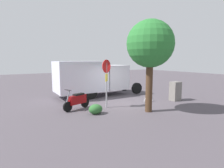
# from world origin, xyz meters

# --- Properties ---
(ground_plane) EXTENTS (60.00, 60.00, 0.00)m
(ground_plane) POSITION_xyz_m (0.00, 0.00, 0.00)
(ground_plane) COLOR #4D464D
(box_truck_near) EXTENTS (6.85, 2.37, 2.68)m
(box_truck_near) POSITION_xyz_m (0.58, -3.06, 1.52)
(box_truck_near) COLOR black
(box_truck_near) RESTS_ON ground
(motorcycle) EXTENTS (1.75, 0.79, 1.20)m
(motorcycle) POSITION_xyz_m (3.07, -0.10, 0.52)
(motorcycle) COLOR black
(motorcycle) RESTS_ON ground
(stop_sign) EXTENTS (0.71, 0.33, 2.80)m
(stop_sign) POSITION_xyz_m (1.47, 0.47, 1.86)
(stop_sign) COLOR #9E9EA3
(stop_sign) RESTS_ON ground
(street_tree) EXTENTS (2.48, 2.48, 4.85)m
(street_tree) POSITION_xyz_m (-0.03, 2.40, 3.56)
(street_tree) COLOR #47301E
(street_tree) RESTS_ON ground
(utility_cabinet) EXTENTS (0.68, 0.54, 1.30)m
(utility_cabinet) POSITION_xyz_m (-3.49, 1.38, 0.65)
(utility_cabinet) COLOR slate
(utility_cabinet) RESTS_ON ground
(bike_rack_hoop) EXTENTS (0.85, 0.09, 0.85)m
(bike_rack_hoop) POSITION_xyz_m (-1.67, 0.68, 0.00)
(bike_rack_hoop) COLOR #B7B7BC
(bike_rack_hoop) RESTS_ON ground
(shrub_near_sign) EXTENTS (0.74, 0.61, 0.51)m
(shrub_near_sign) POSITION_xyz_m (2.60, 1.25, 0.25)
(shrub_near_sign) COLOR #2E652E
(shrub_near_sign) RESTS_ON ground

